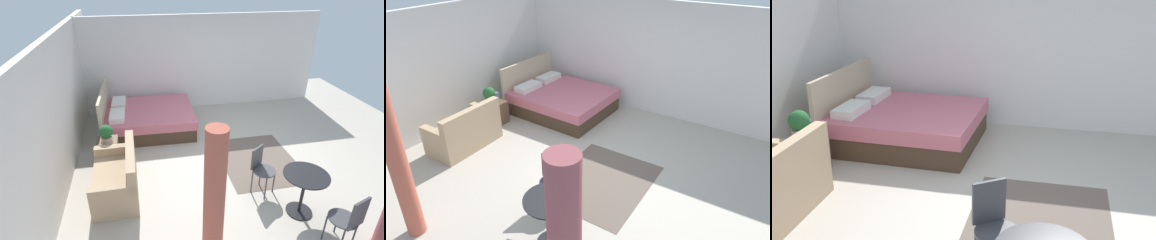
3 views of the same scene
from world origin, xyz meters
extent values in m
cube|color=#B2A899|center=(0.00, 0.00, -0.01)|extent=(8.52, 9.42, 0.02)
cube|color=silver|center=(2.76, 0.00, 1.25)|extent=(0.12, 6.42, 2.50)
cube|color=#66564C|center=(-0.19, -0.46, 0.00)|extent=(1.83, 1.48, 0.01)
cube|color=#473323|center=(1.61, 1.58, 0.15)|extent=(1.74, 2.05, 0.31)
cube|color=#C66675|center=(1.61, 1.58, 0.41)|extent=(1.78, 2.09, 0.21)
cube|color=tan|center=(1.64, 2.61, 0.53)|extent=(1.75, 0.11, 1.06)
cube|color=white|center=(1.26, 2.31, 0.58)|extent=(0.62, 0.34, 0.12)
cube|color=white|center=(2.00, 2.29, 0.58)|extent=(0.62, 0.34, 0.12)
cube|color=tan|center=(-0.64, 2.03, 0.65)|extent=(1.30, 0.16, 0.42)
cube|color=tan|center=(-0.07, 2.33, 0.52)|extent=(0.15, 0.72, 0.16)
cube|color=brown|center=(0.33, 2.49, 0.25)|extent=(0.47, 0.39, 0.49)
cylinder|color=tan|center=(0.23, 2.47, 0.57)|extent=(0.20, 0.20, 0.16)
sphere|color=#235B2D|center=(0.23, 2.47, 0.76)|extent=(0.25, 0.25, 0.25)
cylinder|color=slate|center=(0.45, 2.52, 0.58)|extent=(0.13, 0.13, 0.18)
cylinder|color=#3F3F44|center=(-1.11, -0.15, 0.45)|extent=(0.53, 0.53, 0.02)
cube|color=#3F3F44|center=(-0.98, -0.06, 0.65)|extent=(0.20, 0.27, 0.38)
camera|label=1|loc=(-4.80, 1.82, 3.42)|focal=27.42mm
camera|label=2|loc=(-4.16, -2.56, 3.49)|focal=31.54mm
camera|label=3|loc=(-4.23, -0.57, 2.54)|focal=41.51mm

